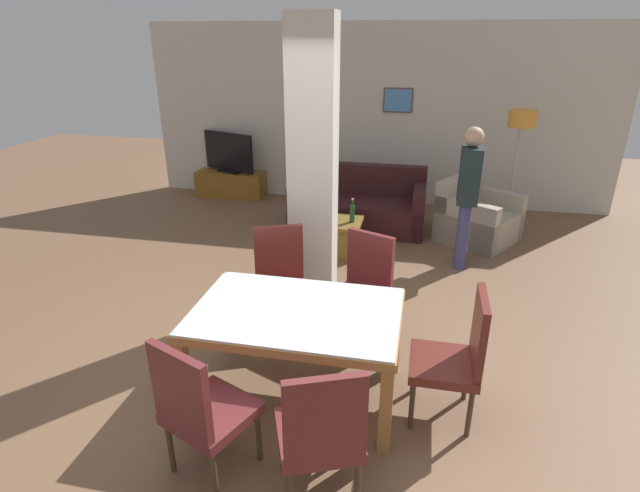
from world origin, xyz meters
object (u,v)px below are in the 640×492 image
object	(u,v)px
dining_chair_near_right	(321,431)
sofa	(358,207)
dining_chair_near_left	(200,407)
dining_chair_far_left	(281,278)
armchair	(476,219)
coffee_table	(338,237)
dining_table	(297,328)
tv_screen	(229,153)
dining_chair_far_right	(362,286)
tv_stand	(231,184)
bottle	(352,213)
dining_chair_head_right	(457,354)
standing_person	(468,189)
floor_lamp	(521,129)

from	to	relation	value
dining_chair_near_right	sofa	distance (m)	4.57
dining_chair_near_left	dining_chair_far_left	xyz separation A→B (m)	(0.00, 1.70, 0.00)
armchair	coffee_table	size ratio (longest dim) A/B	2.10
dining_table	coffee_table	bearing A→B (deg)	93.39
coffee_table	tv_screen	size ratio (longest dim) A/B	0.60
dining_table	dining_chair_far_right	bearing A→B (deg)	67.06
dining_table	dining_chair_far_right	world-z (taller)	dining_chair_far_right
dining_chair_far_right	tv_stand	distance (m)	4.64
bottle	dining_chair_head_right	bearing A→B (deg)	-67.32
armchair	tv_stand	bearing A→B (deg)	-73.64
dining_chair_far_right	bottle	distance (m)	1.84
dining_table	dining_chair_near_right	world-z (taller)	dining_chair_near_right
dining_chair_far_right	sofa	distance (m)	2.83
dining_chair_near_right	standing_person	world-z (taller)	standing_person
floor_lamp	armchair	bearing A→B (deg)	-124.60
dining_chair_head_right	bottle	bearing A→B (deg)	22.68
dining_chair_far_left	standing_person	world-z (taller)	standing_person
coffee_table	tv_stand	bearing A→B (deg)	137.78
sofa	coffee_table	distance (m)	1.00
armchair	tv_screen	size ratio (longest dim) A/B	1.27
dining_chair_far_right	coffee_table	size ratio (longest dim) A/B	1.72
floor_lamp	dining_table	bearing A→B (deg)	-115.84
floor_lamp	standing_person	xyz separation A→B (m)	(-0.73, -1.59, -0.42)
floor_lamp	tv_screen	bearing A→B (deg)	174.41
tv_stand	floor_lamp	distance (m)	4.52
floor_lamp	dining_chair_near_right	bearing A→B (deg)	-108.18
floor_lamp	coffee_table	bearing A→B (deg)	-144.97
standing_person	dining_chair_near_left	bearing A→B (deg)	156.38
dining_chair_far_right	standing_person	xyz separation A→B (m)	(0.94, 1.75, 0.41)
dining_chair_far_right	dining_chair_head_right	distance (m)	1.15
dining_table	tv_stand	distance (m)	5.19
dining_chair_far_left	tv_screen	bearing A→B (deg)	-85.59
coffee_table	floor_lamp	size ratio (longest dim) A/B	0.35
dining_chair_far_right	tv_stand	bearing A→B (deg)	-31.60
dining_chair_head_right	tv_stand	bearing A→B (deg)	36.65
coffee_table	dining_chair_near_left	bearing A→B (deg)	-93.35
sofa	dining_chair_head_right	bearing A→B (deg)	107.76
dining_chair_far_left	coffee_table	world-z (taller)	dining_chair_far_left
bottle	sofa	bearing A→B (deg)	93.18
dining_chair_far_right	bottle	bearing A→B (deg)	-55.91
tv_stand	coffee_table	bearing A→B (deg)	-42.22
bottle	tv_screen	size ratio (longest dim) A/B	0.32
dining_chair_head_right	sofa	xyz separation A→B (m)	(-1.17, 3.65, -0.23)
dining_chair_far_left	tv_screen	distance (m)	4.26
dining_table	tv_stand	xyz separation A→B (m)	(-2.32, 4.63, -0.37)
dining_chair_head_right	armchair	size ratio (longest dim) A/B	0.82
standing_person	tv_screen	bearing A→B (deg)	63.01
dining_chair_far_right	tv_stand	world-z (taller)	dining_chair_far_right
tv_screen	standing_person	world-z (taller)	standing_person
dining_chair_near_right	armchair	bearing A→B (deg)	52.86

